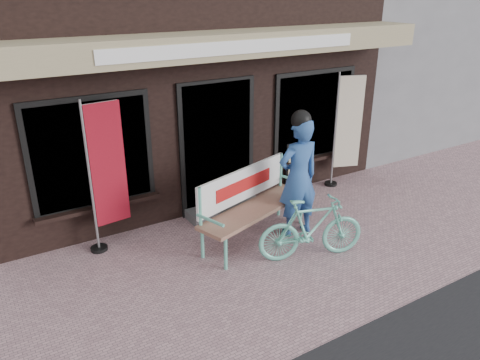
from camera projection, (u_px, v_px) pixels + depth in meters
ground at (288, 262)px, 6.45m from camera, size 70.00×70.00×0.00m
storefront at (143, 15)px, 9.23m from camera, size 7.00×6.77×6.00m
neighbor_right_near at (411, 13)px, 13.80m from camera, size 10.00×7.00×5.60m
bench at (250, 199)px, 6.86m from camera, size 2.04×1.07×1.07m
person at (298, 175)px, 6.87m from camera, size 0.69×0.48×1.93m
bicycle at (311, 228)px, 6.40m from camera, size 1.56×0.87×0.90m
nobori_red at (105, 173)px, 6.44m from camera, size 0.65×0.27×2.20m
nobori_cream at (346, 129)px, 8.57m from camera, size 0.63×0.34×2.14m
menu_stand at (297, 166)px, 8.56m from camera, size 0.47×0.20×0.92m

